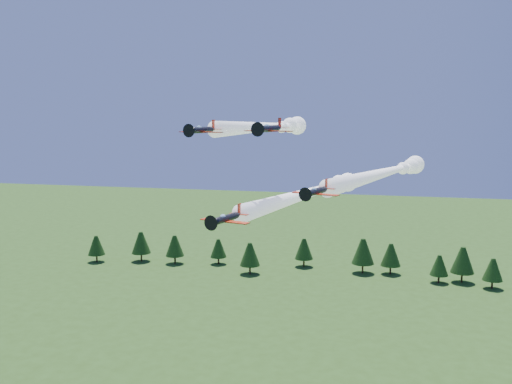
% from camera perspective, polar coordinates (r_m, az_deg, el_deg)
% --- Properties ---
extents(plane_lead, '(17.48, 50.35, 3.70)m').
position_cam_1_polar(plane_lead, '(97.96, 5.83, 0.07)').
color(plane_lead, black).
rests_on(plane_lead, ground).
extents(plane_left, '(13.63, 42.09, 3.70)m').
position_cam_1_polar(plane_left, '(105.70, 1.44, 6.56)').
color(plane_left, black).
rests_on(plane_left, ground).
extents(plane_right, '(19.87, 51.53, 3.70)m').
position_cam_1_polar(plane_right, '(103.67, 13.06, 1.98)').
color(plane_right, black).
rests_on(plane_right, ground).
extents(plane_slot, '(7.51, 8.27, 2.62)m').
position_cam_1_polar(plane_slot, '(84.23, 1.33, 6.35)').
color(plane_slot, black).
rests_on(plane_slot, ground).
extents(treeline, '(174.23, 19.71, 11.65)m').
position_cam_1_polar(treeline, '(191.49, 7.20, -6.20)').
color(treeline, '#382314').
rests_on(treeline, ground).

